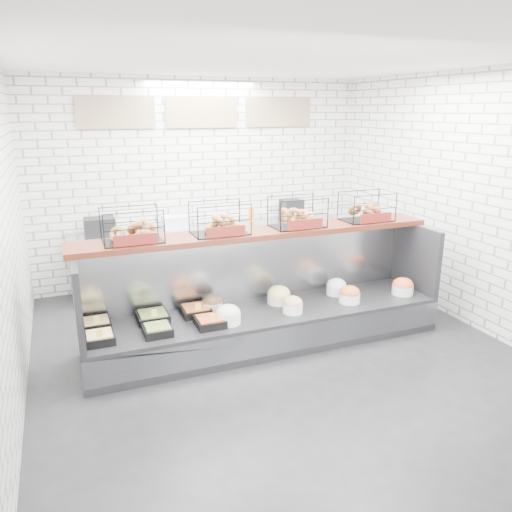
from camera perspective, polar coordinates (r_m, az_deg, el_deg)
name	(u,v)px	position (r m, az deg, el deg)	size (l,w,h in m)	color
ground	(277,353)	(5.51, 2.47, -11.07)	(5.50, 5.50, 0.00)	black
room_shell	(257,156)	(5.47, 0.11, 11.32)	(5.02, 5.51, 3.01)	white
display_case	(265,314)	(5.66, 1.00, -6.65)	(4.00, 0.90, 1.20)	black
bagel_shelf	(260,220)	(5.50, 0.45, 4.09)	(4.10, 0.50, 0.40)	#3E160D
prep_counter	(211,254)	(7.47, -5.16, 0.21)	(4.00, 0.60, 1.20)	#93969B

